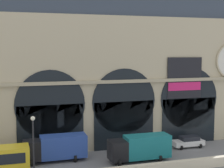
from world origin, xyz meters
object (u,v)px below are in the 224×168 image
(box_truck_midwest, at_px, (56,147))
(street_lamp_quayside, at_px, (33,141))
(box_truck_center, at_px, (140,147))
(car_mideast, at_px, (188,142))

(box_truck_midwest, relative_size, street_lamp_quayside, 1.09)
(box_truck_center, bearing_deg, car_mideast, 22.25)
(box_truck_center, height_order, car_mideast, box_truck_center)
(car_mideast, xyz_separation_m, street_lamp_quayside, (-21.28, -7.00, 3.61))
(box_truck_midwest, height_order, car_mideast, box_truck_midwest)
(box_truck_center, height_order, street_lamp_quayside, street_lamp_quayside)
(box_truck_center, relative_size, car_mideast, 1.70)
(box_truck_midwest, height_order, box_truck_center, same)
(box_truck_midwest, xyz_separation_m, box_truck_center, (9.70, -2.98, 0.00))
(box_truck_midwest, bearing_deg, street_lamp_quayside, -115.27)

